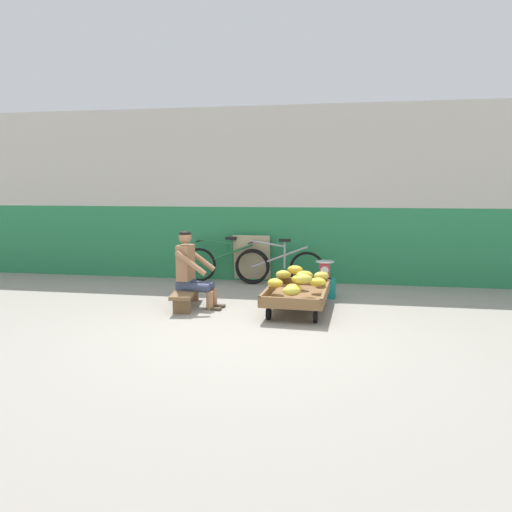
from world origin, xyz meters
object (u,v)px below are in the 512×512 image
(banana_cart, at_px, (297,295))
(vendor_seated, at_px, (191,270))
(weighing_scale, at_px, (325,270))
(bicycle_far_left, at_px, (279,266))
(sign_board, at_px, (252,258))
(bicycle_near_left, at_px, (226,264))
(low_bench, at_px, (186,294))
(plastic_crate, at_px, (324,288))

(banana_cart, relative_size, vendor_seated, 1.30)
(weighing_scale, height_order, bicycle_far_left, bicycle_far_left)
(banana_cart, bearing_deg, vendor_seated, 180.00)
(sign_board, bearing_deg, bicycle_far_left, -28.95)
(banana_cart, distance_m, bicycle_near_left, 2.48)
(weighing_scale, xyz_separation_m, sign_board, (-1.40, 1.12, -0.01))
(low_bench, distance_m, sign_board, 2.21)
(plastic_crate, bearing_deg, sign_board, 141.37)
(vendor_seated, bearing_deg, weighing_scale, 27.42)
(vendor_seated, bearing_deg, low_bench, 175.79)
(weighing_scale, bearing_deg, plastic_crate, 90.00)
(plastic_crate, distance_m, bicycle_far_left, 1.19)
(vendor_seated, bearing_deg, banana_cart, -0.00)
(bicycle_far_left, height_order, sign_board, sign_board)
(vendor_seated, relative_size, sign_board, 1.28)
(banana_cart, relative_size, bicycle_near_left, 0.89)
(weighing_scale, xyz_separation_m, bicycle_near_left, (-1.87, 0.97, -0.10))
(plastic_crate, height_order, bicycle_far_left, bicycle_far_left)
(sign_board, bearing_deg, vendor_seated, -103.95)
(low_bench, distance_m, vendor_seated, 0.38)
(banana_cart, height_order, bicycle_far_left, bicycle_far_left)
(weighing_scale, bearing_deg, banana_cart, -109.68)
(plastic_crate, relative_size, sign_board, 0.41)
(low_bench, height_order, weighing_scale, weighing_scale)
(banana_cart, xyz_separation_m, bicycle_near_left, (-1.51, 1.96, 0.11))
(vendor_seated, xyz_separation_m, plastic_crate, (1.92, 1.00, -0.42))
(plastic_crate, bearing_deg, banana_cart, -109.66)
(bicycle_far_left, bearing_deg, low_bench, -122.88)
(low_bench, relative_size, plastic_crate, 3.14)
(weighing_scale, bearing_deg, low_bench, -153.76)
(weighing_scale, relative_size, bicycle_far_left, 0.18)
(vendor_seated, height_order, plastic_crate, vendor_seated)
(weighing_scale, bearing_deg, bicycle_far_left, 136.13)
(low_bench, bearing_deg, banana_cart, -0.23)
(banana_cart, distance_m, weighing_scale, 1.08)
(plastic_crate, bearing_deg, low_bench, -153.73)
(banana_cart, bearing_deg, bicycle_far_left, 105.10)
(bicycle_far_left, distance_m, sign_board, 0.64)
(vendor_seated, distance_m, bicycle_near_left, 1.98)
(bicycle_near_left, xyz_separation_m, sign_board, (0.47, 0.15, 0.09))
(low_bench, distance_m, plastic_crate, 2.24)
(banana_cart, height_order, plastic_crate, banana_cart)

